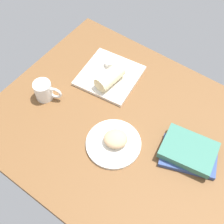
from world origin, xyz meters
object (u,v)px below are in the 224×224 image
round_plate (113,144)px  breakfast_wrap (110,77)px  square_plate (110,76)px  scone_pastry (116,139)px  sauce_cup (109,63)px  coffee_mug (44,91)px  book_stack (189,152)px

round_plate → breakfast_wrap: bearing=-50.9°
round_plate → breakfast_wrap: (19.75, -24.32, 4.40)cm
square_plate → scone_pastry: bearing=130.2°
round_plate → sauce_cup: sauce_cup is taller
round_plate → coffee_mug: size_ratio=1.84×
sauce_cup → coffee_mug: size_ratio=0.37×
round_plate → scone_pastry: bearing=-113.6°
square_plate → coffee_mug: bearing=58.4°
square_plate → sauce_cup: bearing=-53.0°
scone_pastry → book_stack: (-26.22, -12.49, -1.15)cm
scone_pastry → breakfast_wrap: 30.92cm
sauce_cup → book_stack: size_ratio=0.18×
scone_pastry → breakfast_wrap: bearing=-49.3°
book_stack → coffee_mug: bearing=10.2°
coffee_mug → scone_pastry: bearing=178.9°
sauce_cup → coffee_mug: bearing=67.7°
round_plate → breakfast_wrap: 31.64cm
sauce_cup → square_plate: bearing=127.0°
scone_pastry → sauce_cup: bearing=-50.2°
sauce_cup → book_stack: bearing=159.9°
round_plate → square_plate: bearing=-51.2°
scone_pastry → breakfast_wrap: size_ratio=0.69×
round_plate → sauce_cup: size_ratio=4.96×
sauce_cup → scone_pastry: bearing=129.8°
square_plate → book_stack: size_ratio=1.02×
round_plate → scone_pastry: size_ratio=2.33×
square_plate → breakfast_wrap: bearing=127.0°
book_stack → coffee_mug: 66.49cm
round_plate → book_stack: bearing=-153.3°
coffee_mug → sauce_cup: bearing=-112.3°
book_stack → breakfast_wrap: bearing=-13.3°
round_plate → book_stack: (-26.61, -13.39, 1.96)cm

